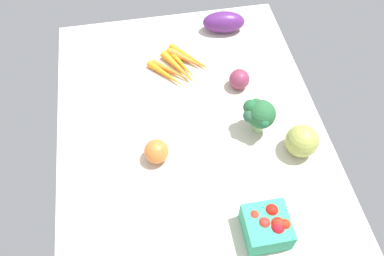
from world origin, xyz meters
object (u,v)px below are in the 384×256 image
(berry_basket, at_px, (267,226))
(red_onion_center, at_px, (239,79))
(eggplant, at_px, (224,22))
(heirloom_tomato_orange, at_px, (156,151))
(carrot_bunch, at_px, (180,66))
(broccoli_head, at_px, (259,114))
(heirloom_tomato_green, at_px, (302,141))

(berry_basket, bearing_deg, red_onion_center, -6.12)
(berry_basket, xyz_separation_m, eggplant, (0.73, -0.06, -0.00))
(eggplant, distance_m, red_onion_center, 0.26)
(berry_basket, distance_m, heirloom_tomato_orange, 0.34)
(carrot_bunch, distance_m, broccoli_head, 0.33)
(heirloom_tomato_green, relative_size, eggplant, 0.62)
(berry_basket, height_order, red_onion_center, berry_basket)
(red_onion_center, bearing_deg, broccoli_head, -176.96)
(heirloom_tomato_green, xyz_separation_m, eggplant, (0.52, 0.10, -0.01))
(eggplant, height_order, red_onion_center, eggplant)
(carrot_bunch, relative_size, broccoli_head, 1.92)
(red_onion_center, distance_m, heirloom_tomato_orange, 0.35)
(heirloom_tomato_green, distance_m, heirloom_tomato_orange, 0.39)
(heirloom_tomato_green, relative_size, heirloom_tomato_orange, 1.33)
(berry_basket, relative_size, red_onion_center, 1.67)
(carrot_bunch, xyz_separation_m, heirloom_tomato_orange, (-0.32, 0.12, 0.02))
(heirloom_tomato_green, xyz_separation_m, carrot_bunch, (0.36, 0.27, -0.03))
(heirloom_tomato_green, bearing_deg, carrot_bunch, 37.01)
(eggplant, bearing_deg, heirloom_tomato_orange, 66.34)
(carrot_bunch, bearing_deg, broccoli_head, -147.26)
(eggplant, xyz_separation_m, broccoli_head, (-0.43, 0.00, 0.03))
(heirloom_tomato_green, bearing_deg, berry_basket, 143.41)
(broccoli_head, height_order, heirloom_tomato_orange, broccoli_head)
(eggplant, bearing_deg, broccoli_head, 97.77)
(red_onion_center, bearing_deg, heirloom_tomato_green, -157.47)
(berry_basket, distance_m, red_onion_center, 0.47)
(berry_basket, relative_size, heirloom_tomato_orange, 1.57)
(broccoli_head, bearing_deg, berry_basket, 168.89)
(heirloom_tomato_green, xyz_separation_m, red_onion_center, (0.26, 0.11, -0.01))
(heirloom_tomato_orange, bearing_deg, heirloom_tomato_green, -96.35)
(heirloom_tomato_green, height_order, berry_basket, heirloom_tomato_green)
(heirloom_tomato_green, height_order, broccoli_head, broccoli_head)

